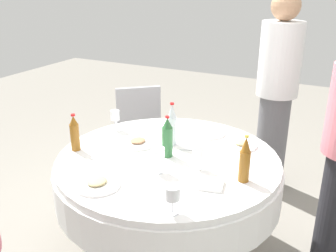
{
  "coord_description": "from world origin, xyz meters",
  "views": [
    {
      "loc": [
        -1.9,
        -0.98,
        1.79
      ],
      "look_at": [
        0.0,
        0.0,
        0.94
      ],
      "focal_mm": 40.87,
      "sensor_mm": 36.0,
      "label": 1
    }
  ],
  "objects_px": {
    "wine_glass_inner": "(158,155)",
    "plate_outer": "(138,142)",
    "bottle_amber_west": "(245,160)",
    "wine_glass_right": "(172,194)",
    "bottle_clear_rear": "(172,126)",
    "bottle_green_front": "(167,138)",
    "wine_glass_left": "(115,116)",
    "bottle_amber_left": "(75,133)",
    "plate_far": "(97,184)",
    "plate_near": "(208,132)",
    "wine_glass_south": "(198,152)",
    "person_west": "(277,91)",
    "dining_table": "(168,177)",
    "chair_south": "(137,121)",
    "plate_mid": "(241,145)"
  },
  "relations": [
    {
      "from": "wine_glass_left",
      "to": "plate_near",
      "type": "distance_m",
      "value": 0.68
    },
    {
      "from": "person_west",
      "to": "wine_glass_left",
      "type": "bearing_deg",
      "value": -115.15
    },
    {
      "from": "bottle_green_front",
      "to": "plate_far",
      "type": "height_order",
      "value": "bottle_green_front"
    },
    {
      "from": "person_west",
      "to": "bottle_green_front",
      "type": "bearing_deg",
      "value": -90.42
    },
    {
      "from": "plate_near",
      "to": "wine_glass_right",
      "type": "bearing_deg",
      "value": -167.8
    },
    {
      "from": "bottle_amber_west",
      "to": "bottle_clear_rear",
      "type": "relative_size",
      "value": 0.93
    },
    {
      "from": "plate_far",
      "to": "wine_glass_right",
      "type": "bearing_deg",
      "value": -95.46
    },
    {
      "from": "plate_mid",
      "to": "plate_near",
      "type": "xyz_separation_m",
      "value": [
        0.1,
        0.28,
        -0.0
      ]
    },
    {
      "from": "person_west",
      "to": "dining_table",
      "type": "bearing_deg",
      "value": -90.0
    },
    {
      "from": "wine_glass_south",
      "to": "bottle_green_front",
      "type": "bearing_deg",
      "value": 73.71
    },
    {
      "from": "bottle_amber_west",
      "to": "wine_glass_right",
      "type": "relative_size",
      "value": 1.88
    },
    {
      "from": "wine_glass_left",
      "to": "dining_table",
      "type": "bearing_deg",
      "value": -112.22
    },
    {
      "from": "dining_table",
      "to": "bottle_amber_left",
      "type": "xyz_separation_m",
      "value": [
        -0.18,
        0.57,
        0.26
      ]
    },
    {
      "from": "bottle_clear_rear",
      "to": "chair_south",
      "type": "xyz_separation_m",
      "value": [
        0.78,
        0.75,
        -0.36
      ]
    },
    {
      "from": "bottle_clear_rear",
      "to": "wine_glass_right",
      "type": "xyz_separation_m",
      "value": [
        -0.71,
        -0.36,
        -0.03
      ]
    },
    {
      "from": "wine_glass_left",
      "to": "wine_glass_right",
      "type": "distance_m",
      "value": 1.13
    },
    {
      "from": "bottle_green_front",
      "to": "wine_glass_right",
      "type": "bearing_deg",
      "value": -150.56
    },
    {
      "from": "wine_glass_south",
      "to": "plate_mid",
      "type": "height_order",
      "value": "wine_glass_south"
    },
    {
      "from": "plate_far",
      "to": "plate_mid",
      "type": "relative_size",
      "value": 1.22
    },
    {
      "from": "wine_glass_left",
      "to": "wine_glass_right",
      "type": "height_order",
      "value": "wine_glass_left"
    },
    {
      "from": "plate_far",
      "to": "plate_near",
      "type": "bearing_deg",
      "value": -15.15
    },
    {
      "from": "dining_table",
      "to": "bottle_amber_left",
      "type": "height_order",
      "value": "bottle_amber_left"
    },
    {
      "from": "wine_glass_left",
      "to": "wine_glass_south",
      "type": "height_order",
      "value": "wine_glass_left"
    },
    {
      "from": "dining_table",
      "to": "bottle_green_front",
      "type": "xyz_separation_m",
      "value": [
        0.01,
        0.01,
        0.27
      ]
    },
    {
      "from": "wine_glass_south",
      "to": "plate_far",
      "type": "distance_m",
      "value": 0.59
    },
    {
      "from": "bottle_amber_left",
      "to": "wine_glass_left",
      "type": "height_order",
      "value": "bottle_amber_left"
    },
    {
      "from": "bottle_amber_west",
      "to": "plate_near",
      "type": "relative_size",
      "value": 1.07
    },
    {
      "from": "bottle_clear_rear",
      "to": "wine_glass_left",
      "type": "relative_size",
      "value": 1.97
    },
    {
      "from": "plate_near",
      "to": "chair_south",
      "type": "height_order",
      "value": "chair_south"
    },
    {
      "from": "wine_glass_right",
      "to": "dining_table",
      "type": "bearing_deg",
      "value": 29.09
    },
    {
      "from": "wine_glass_left",
      "to": "plate_mid",
      "type": "height_order",
      "value": "wine_glass_left"
    },
    {
      "from": "bottle_amber_west",
      "to": "plate_near",
      "type": "bearing_deg",
      "value": 38.12
    },
    {
      "from": "dining_table",
      "to": "plate_near",
      "type": "distance_m",
      "value": 0.49
    },
    {
      "from": "wine_glass_south",
      "to": "chair_south",
      "type": "distance_m",
      "value": 1.49
    },
    {
      "from": "wine_glass_left",
      "to": "wine_glass_inner",
      "type": "distance_m",
      "value": 0.73
    },
    {
      "from": "bottle_amber_west",
      "to": "wine_glass_right",
      "type": "height_order",
      "value": "bottle_amber_west"
    },
    {
      "from": "plate_near",
      "to": "bottle_clear_rear",
      "type": "bearing_deg",
      "value": 153.3
    },
    {
      "from": "wine_glass_left",
      "to": "wine_glass_south",
      "type": "distance_m",
      "value": 0.82
    },
    {
      "from": "bottle_clear_rear",
      "to": "plate_outer",
      "type": "relative_size",
      "value": 1.21
    },
    {
      "from": "bottle_green_front",
      "to": "chair_south",
      "type": "distance_m",
      "value": 1.29
    },
    {
      "from": "wine_glass_south",
      "to": "person_west",
      "type": "bearing_deg",
      "value": -7.07
    },
    {
      "from": "wine_glass_inner",
      "to": "bottle_clear_rear",
      "type": "bearing_deg",
      "value": 15.22
    },
    {
      "from": "bottle_amber_left",
      "to": "plate_far",
      "type": "distance_m",
      "value": 0.51
    },
    {
      "from": "bottle_clear_rear",
      "to": "plate_far",
      "type": "distance_m",
      "value": 0.68
    },
    {
      "from": "wine_glass_inner",
      "to": "plate_outer",
      "type": "height_order",
      "value": "wine_glass_inner"
    },
    {
      "from": "bottle_amber_left",
      "to": "person_west",
      "type": "xyz_separation_m",
      "value": [
        1.42,
        -0.96,
        0.04
      ]
    },
    {
      "from": "wine_glass_right",
      "to": "plate_mid",
      "type": "bearing_deg",
      "value": -4.13
    },
    {
      "from": "bottle_green_front",
      "to": "wine_glass_left",
      "type": "relative_size",
      "value": 1.79
    },
    {
      "from": "bottle_clear_rear",
      "to": "wine_glass_inner",
      "type": "xyz_separation_m",
      "value": [
        -0.38,
        -0.1,
        -0.03
      ]
    },
    {
      "from": "dining_table",
      "to": "plate_near",
      "type": "bearing_deg",
      "value": -10.03
    }
  ]
}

